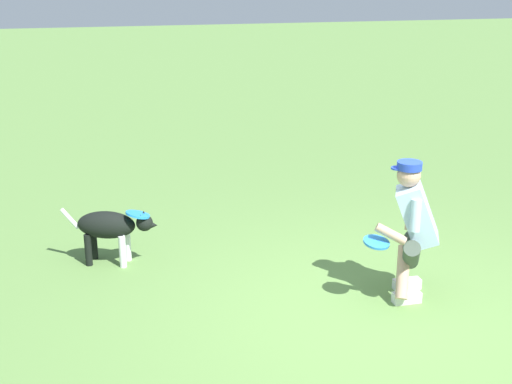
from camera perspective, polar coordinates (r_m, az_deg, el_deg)
ground_plane at (r=6.13m, az=10.38°, el=-10.45°), size 60.00×60.00×0.00m
person at (r=6.30m, az=12.94°, el=-2.78°), size 0.70×0.64×1.29m
dog at (r=7.09m, az=-12.04°, el=-2.89°), size 0.98×0.47×0.58m
frisbee_flying at (r=6.94m, az=-9.86°, el=-1.86°), size 0.32×0.32×0.09m
frisbee_held at (r=6.11m, az=10.04°, el=-4.16°), size 0.33×0.33×0.07m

